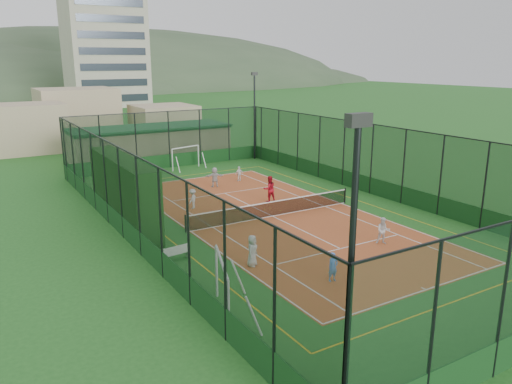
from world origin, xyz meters
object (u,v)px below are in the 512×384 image
Objects in this scene: child_far_back at (215,177)px; coach at (269,189)px; floodlight_ne at (254,116)px; futsal_goal_far at (186,158)px; futsal_goal_near at (222,289)px; white_bench at (176,253)px; child_far_right at (239,174)px; child_near_mid at (333,267)px; child_far_left at (193,199)px; child_near_left at (252,251)px; child_near_right at (383,231)px; floodlight_sw at (350,290)px; clubhouse at (151,142)px; apartment_tower at (103,31)px.

child_far_back is 5.78m from coach.
futsal_goal_far is (-7.62, -0.91, -3.16)m from floodlight_ne.
futsal_goal_far is at bearing -79.61° from coach.
white_bench is at bearing 14.45° from futsal_goal_near.
child_near_mid is at bearing 75.62° from child_far_right.
child_near_mid is 1.01× the size of child_far_left.
child_near_left is at bearing -120.54° from futsal_goal_far.
child_far_left is (-12.13, -12.51, -3.47)m from floodlight_ne.
child_far_back is (8.05, 11.98, 0.36)m from white_bench.
child_far_right is at bearing 123.69° from child_near_right.
child_far_left reaches higher than child_far_right.
child_far_right is at bearing 66.22° from floodlight_sw.
floodlight_ne reaches higher than child_near_right.
futsal_goal_near is 5.55m from child_near_mid.
floodlight_sw is at bearing -117.39° from floodlight_ne.
floodlight_sw is 10.04m from child_near_mid.
white_bench is 1.11× the size of child_far_left.
child_near_right reaches higher than child_near_mid.
clubhouse reaches higher than child_far_left.
child_near_mid is 0.73× the size of coach.
futsal_goal_far is 1.99× the size of child_far_back.
child_near_right is at bearing 26.36° from child_near_mid.
clubhouse is at bearing 83.65° from futsal_goal_far.
child_near_left is (-4.97, -27.93, -0.81)m from clubhouse.
floodlight_sw is 13.65m from white_bench.
coach is at bearing 73.30° from child_near_mid.
child_far_back is at bearing -6.00° from futsal_goal_near.
child_far_back is at bearing 18.08° from child_far_right.
white_bench is 0.95× the size of child_far_back.
coach is (-0.78, 9.85, 0.18)m from child_near_right.
futsal_goal_far reaches higher than child_near_left.
clubhouse is 29.08m from child_near_right.
futsal_goal_near is at bearing 28.27° from child_far_left.
floodlight_ne is 6.33× the size of child_near_mid.
floodlight_ne reaches higher than coach.
clubhouse is 11.72× the size of child_far_left.
floodlight_sw reaches higher than clubhouse.
floodlight_sw is 0.54× the size of clubhouse.
child_near_left is at bearing 71.19° from floodlight_sw.
child_near_left is 0.84× the size of coach.
apartment_tower is (3.40, 65.40, 10.88)m from floodlight_ne.
child_near_right is at bearing -47.70° from child_near_left.
floodlight_ne is 12.11m from child_far_back.
child_near_left is 0.99× the size of child_far_back.
apartment_tower reaches higher than futsal_goal_near.
child_near_right is 1.21× the size of child_far_right.
child_near_mid is at bearing -67.76° from futsal_goal_near.
futsal_goal_far is (-11.02, -66.31, -14.03)m from apartment_tower.
futsal_goal_far reaches higher than child_far_right.
white_bench is 0.81× the size of coach.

